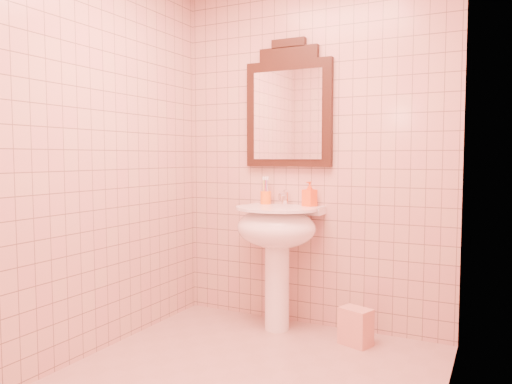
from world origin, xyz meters
The scene contains 7 objects.
back_wall centered at (0.00, 1.10, 1.25)m, with size 2.00×0.02×2.50m, color tan.
pedestal_sink centered at (-0.17, 0.87, 0.66)m, with size 0.58×0.58×0.86m.
faucet centered at (-0.17, 1.01, 0.92)m, with size 0.04×0.16×0.11m.
mirror centered at (-0.17, 1.07, 1.56)m, with size 0.65×0.06×0.91m.
toothbrush_cup centered at (-0.33, 1.03, 0.91)m, with size 0.08×0.08×0.18m.
soap_dispenser centered at (0.02, 1.02, 0.95)m, with size 0.08×0.08×0.18m, color #EE4E14.
towel centered at (0.41, 0.84, 0.12)m, with size 0.20×0.13×0.24m, color #E0A383.
Camera 1 is at (1.23, -2.26, 1.21)m, focal length 35.00 mm.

